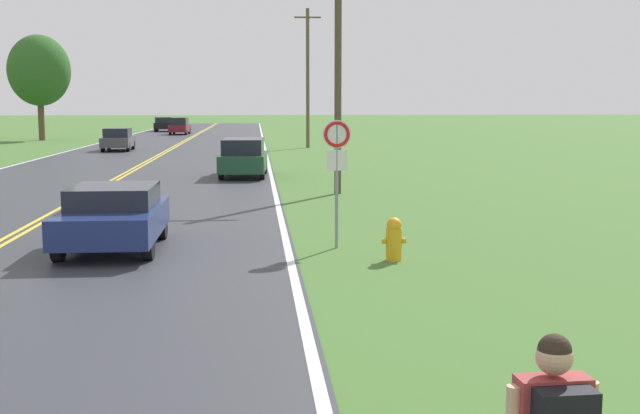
% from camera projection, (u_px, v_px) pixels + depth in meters
% --- Properties ---
extents(fire_hydrant, '(0.48, 0.32, 0.86)m').
position_uv_depth(fire_hydrant, '(394.00, 239.00, 15.85)').
color(fire_hydrant, gold).
rests_on(fire_hydrant, ground).
extents(traffic_sign, '(0.60, 0.10, 2.75)m').
position_uv_depth(traffic_sign, '(337.00, 152.00, 17.00)').
color(traffic_sign, gray).
rests_on(traffic_sign, ground).
extents(utility_pole_midground, '(1.80, 0.24, 7.34)m').
position_uv_depth(utility_pole_midground, '(338.00, 81.00, 27.08)').
color(utility_pole_midground, brown).
rests_on(utility_pole_midground, ground).
extents(utility_pole_far, '(1.80, 0.24, 9.46)m').
position_uv_depth(utility_pole_far, '(308.00, 76.00, 54.93)').
color(utility_pole_far, brown).
rests_on(utility_pole_far, ground).
extents(tree_behind_sign, '(5.04, 5.04, 8.63)m').
position_uv_depth(tree_behind_sign, '(39.00, 71.00, 65.65)').
color(tree_behind_sign, brown).
rests_on(tree_behind_sign, ground).
extents(car_dark_blue_sedan_approaching, '(1.97, 4.02, 1.36)m').
position_uv_depth(car_dark_blue_sedan_approaching, '(114.00, 216.00, 17.04)').
color(car_dark_blue_sedan_approaching, black).
rests_on(car_dark_blue_sedan_approaching, ground).
extents(car_dark_green_van_mid_near, '(2.06, 4.50, 1.61)m').
position_uv_depth(car_dark_green_van_mid_near, '(244.00, 157.00, 33.74)').
color(car_dark_green_van_mid_near, black).
rests_on(car_dark_green_van_mid_near, ground).
extents(car_dark_grey_sedan_mid_far, '(1.89, 4.10, 1.48)m').
position_uv_depth(car_dark_grey_sedan_mid_far, '(118.00, 139.00, 51.93)').
color(car_dark_grey_sedan_mid_far, black).
rests_on(car_dark_grey_sedan_mid_far, ground).
extents(car_maroon_sedan_receding, '(1.89, 4.19, 1.66)m').
position_uv_depth(car_maroon_sedan_receding, '(180.00, 126.00, 78.28)').
color(car_maroon_sedan_receding, black).
rests_on(car_maroon_sedan_receding, ground).
extents(car_black_hatchback_distant, '(1.96, 3.94, 1.54)m').
position_uv_depth(car_black_hatchback_distant, '(164.00, 124.00, 86.68)').
color(car_black_hatchback_distant, black).
rests_on(car_black_hatchback_distant, ground).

